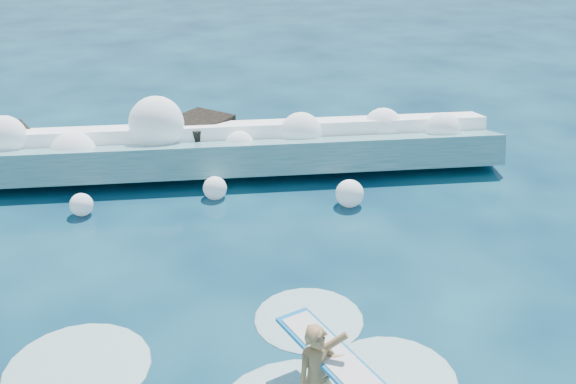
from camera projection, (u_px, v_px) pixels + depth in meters
name	position (u px, v px, depth m)	size (l,w,h in m)	color
ground	(223.00, 296.00, 12.36)	(200.00, 200.00, 0.00)	#071D39
breaking_wave	(199.00, 152.00, 17.72)	(16.53, 2.64, 1.42)	teal
rock_cluster	(89.00, 150.00, 18.10)	(8.14, 3.01, 1.25)	black
surfer_with_board	(321.00, 374.00, 9.40)	(1.56, 2.97, 1.83)	#A0764A
wave_spray	(188.00, 138.00, 17.46)	(14.67, 4.19, 2.11)	white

